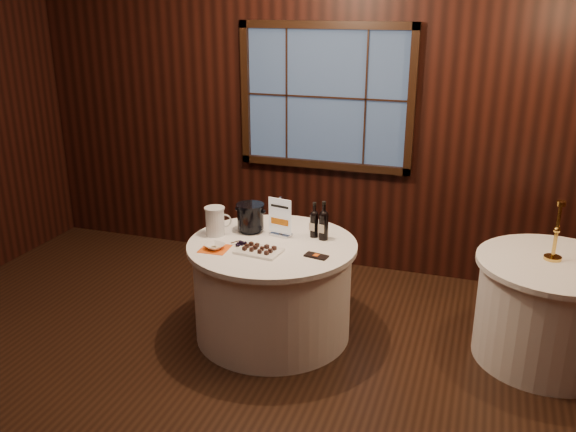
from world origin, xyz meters
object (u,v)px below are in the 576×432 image
(glass_pitcher, at_px, (215,221))
(grape_bunch, at_px, (243,244))
(ice_bucket, at_px, (250,217))
(cracker_bowl, at_px, (215,246))
(side_table, at_px, (549,310))
(chocolate_plate, at_px, (259,250))
(sign_stand, at_px, (280,223))
(brass_candlestick, at_px, (556,239))
(port_bottle_right, at_px, (324,223))
(port_bottle_left, at_px, (314,222))
(chocolate_box, at_px, (316,256))
(main_table, at_px, (273,289))

(glass_pitcher, bearing_deg, grape_bunch, -45.58)
(ice_bucket, height_order, cracker_bowl, ice_bucket)
(side_table, relative_size, chocolate_plate, 3.18)
(side_table, bearing_deg, grape_bunch, -168.86)
(sign_stand, height_order, ice_bucket, sign_stand)
(cracker_bowl, distance_m, brass_candlestick, 2.41)
(port_bottle_right, height_order, glass_pitcher, port_bottle_right)
(port_bottle_left, relative_size, cracker_bowl, 1.98)
(side_table, xyz_separation_m, chocolate_box, (-1.61, -0.45, 0.39))
(sign_stand, height_order, cracker_bowl, sign_stand)
(port_bottle_left, xyz_separation_m, ice_bucket, (-0.51, -0.05, -0.00))
(grape_bunch, bearing_deg, port_bottle_left, 38.32)
(main_table, distance_m, chocolate_box, 0.57)
(sign_stand, distance_m, glass_pitcher, 0.50)
(main_table, relative_size, side_table, 1.19)
(main_table, bearing_deg, port_bottle_right, 29.08)
(chocolate_box, distance_m, brass_candlestick, 1.67)
(chocolate_box, height_order, glass_pitcher, glass_pitcher)
(ice_bucket, xyz_separation_m, chocolate_plate, (0.21, -0.38, -0.10))
(ice_bucket, height_order, brass_candlestick, brass_candlestick)
(chocolate_box, relative_size, cracker_bowl, 1.18)
(cracker_bowl, bearing_deg, port_bottle_right, 31.87)
(grape_bunch, distance_m, brass_candlestick, 2.21)
(brass_candlestick, bearing_deg, sign_stand, -174.70)
(main_table, relative_size, cracker_bowl, 9.15)
(glass_pitcher, relative_size, brass_candlestick, 0.52)
(chocolate_box, relative_size, brass_candlestick, 0.38)
(main_table, distance_m, port_bottle_left, 0.61)
(port_bottle_right, xyz_separation_m, brass_candlestick, (1.63, 0.15, 0.02))
(port_bottle_left, height_order, grape_bunch, port_bottle_left)
(side_table, height_order, brass_candlestick, brass_candlestick)
(main_table, distance_m, sign_stand, 0.51)
(side_table, relative_size, sign_stand, 3.43)
(sign_stand, distance_m, port_bottle_right, 0.34)
(side_table, relative_size, port_bottle_left, 3.90)
(main_table, distance_m, cracker_bowl, 0.59)
(side_table, height_order, port_bottle_right, port_bottle_right)
(sign_stand, distance_m, brass_candlestick, 1.97)
(port_bottle_right, xyz_separation_m, cracker_bowl, (-0.70, -0.44, -0.11))
(grape_bunch, bearing_deg, cracker_bowl, -146.55)
(port_bottle_right, relative_size, ice_bucket, 1.34)
(grape_bunch, bearing_deg, chocolate_box, -1.93)
(side_table, relative_size, brass_candlestick, 2.50)
(port_bottle_left, bearing_deg, chocolate_plate, -108.64)
(cracker_bowl, bearing_deg, brass_candlestick, 14.02)
(cracker_bowl, bearing_deg, ice_bucket, 74.56)
(port_bottle_left, xyz_separation_m, port_bottle_right, (0.08, -0.03, 0.01))
(port_bottle_right, xyz_separation_m, grape_bunch, (-0.53, -0.32, -0.11))
(port_bottle_left, bearing_deg, chocolate_box, -55.59)
(port_bottle_right, distance_m, chocolate_plate, 0.56)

